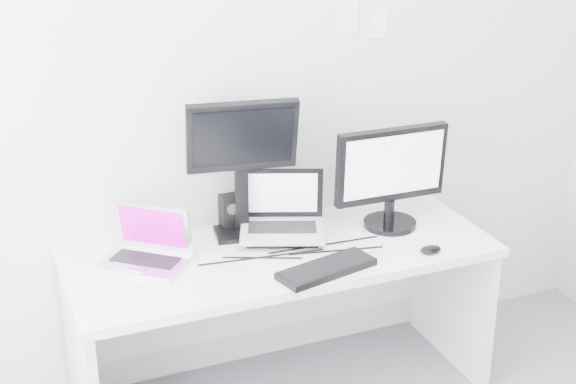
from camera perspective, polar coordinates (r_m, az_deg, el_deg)
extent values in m
plane|color=silver|center=(3.73, -2.46, 6.94)|extent=(3.60, 0.00, 3.60)
cube|color=white|center=(3.82, -0.40, -8.80)|extent=(1.80, 0.70, 0.73)
cube|color=silver|center=(3.51, -9.60, -2.98)|extent=(0.42, 0.41, 0.25)
cube|color=black|center=(3.81, -3.87, -1.35)|extent=(0.09, 0.09, 0.16)
cube|color=silver|center=(3.68, -0.39, -1.04)|extent=(0.44, 0.39, 0.30)
cube|color=black|center=(3.66, -3.06, 1.68)|extent=(0.49, 0.24, 0.64)
cube|color=black|center=(3.80, 6.88, 1.02)|extent=(0.52, 0.24, 0.47)
cube|color=black|center=(3.46, 2.56, -5.09)|extent=(0.43, 0.24, 0.03)
ellipsoid|color=black|center=(3.66, 9.41, -3.77)|extent=(0.09, 0.06, 0.03)
cube|color=white|center=(3.84, 3.96, 11.47)|extent=(0.10, 0.00, 0.14)
cube|color=white|center=(3.91, 5.96, 11.02)|extent=(0.09, 0.00, 0.13)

